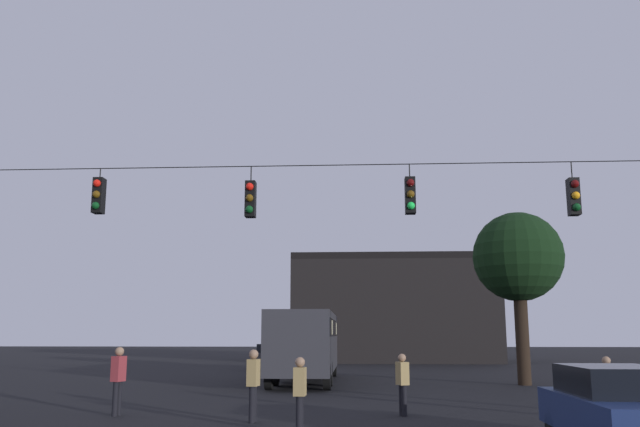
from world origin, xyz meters
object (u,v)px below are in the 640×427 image
(car_far_left, at_px, (273,356))
(tree_left_silhouette, at_px, (518,258))
(pedestrian_crossing_left, at_px, (253,381))
(pedestrian_trailing, at_px, (118,376))
(pedestrian_near_bus, at_px, (402,381))
(car_near_right, at_px, (619,408))
(pedestrian_crossing_right, at_px, (608,384))
(pedestrian_far_side, at_px, (300,391))
(city_bus, at_px, (306,339))

(car_far_left, relative_size, tree_left_silhouette, 0.60)
(pedestrian_crossing_left, bearing_deg, pedestrian_trailing, 163.56)
(pedestrian_crossing_left, height_order, pedestrian_near_bus, pedestrian_crossing_left)
(car_near_right, distance_m, pedestrian_crossing_right, 4.93)
(car_near_right, bearing_deg, pedestrian_far_side, 161.04)
(city_bus, distance_m, pedestrian_near_bus, 12.56)
(city_bus, xyz_separation_m, car_far_left, (-2.75, 9.97, -1.07))
(city_bus, xyz_separation_m, pedestrian_trailing, (-3.97, -12.42, -0.86))
(pedestrian_crossing_right, height_order, pedestrian_near_bus, pedestrian_near_bus)
(pedestrian_far_side, bearing_deg, pedestrian_crossing_right, 19.74)
(pedestrian_trailing, bearing_deg, pedestrian_crossing_left, -16.44)
(car_near_right, xyz_separation_m, pedestrian_crossing_right, (1.53, 4.68, 0.07))
(pedestrian_near_bus, distance_m, pedestrian_trailing, 7.45)
(car_far_left, height_order, pedestrian_crossing_right, pedestrian_crossing_right)
(city_bus, height_order, car_near_right, city_bus)
(city_bus, relative_size, pedestrian_near_bus, 6.96)
(city_bus, distance_m, pedestrian_crossing_left, 13.56)
(pedestrian_crossing_right, bearing_deg, pedestrian_trailing, 178.77)
(city_bus, height_order, car_far_left, city_bus)
(car_near_right, bearing_deg, pedestrian_trailing, 155.62)
(car_near_right, height_order, pedestrian_crossing_right, pedestrian_crossing_right)
(car_near_right, xyz_separation_m, pedestrian_crossing_left, (-7.18, 3.85, 0.18))
(car_near_right, bearing_deg, pedestrian_near_bus, 123.11)
(car_far_left, xyz_separation_m, pedestrian_far_side, (3.82, -25.32, 0.10))
(pedestrian_crossing_left, height_order, pedestrian_crossing_right, pedestrian_crossing_left)
(car_far_left, bearing_deg, pedestrian_near_bus, -74.20)
(car_far_left, height_order, pedestrian_trailing, pedestrian_trailing)
(car_near_right, distance_m, pedestrian_near_bus, 6.39)
(pedestrian_far_side, bearing_deg, tree_left_silhouette, 59.93)
(pedestrian_near_bus, relative_size, pedestrian_trailing, 0.90)
(car_near_right, height_order, pedestrian_crossing_left, pedestrian_crossing_left)
(pedestrian_trailing, relative_size, tree_left_silhouette, 0.24)
(city_bus, relative_size, pedestrian_crossing_left, 6.40)
(tree_left_silhouette, bearing_deg, pedestrian_crossing_left, -127.60)
(pedestrian_near_bus, distance_m, pedestrian_far_side, 4.10)
(city_bus, xyz_separation_m, car_near_right, (6.96, -17.38, -1.07))
(pedestrian_crossing_left, height_order, pedestrian_far_side, pedestrian_crossing_left)
(pedestrian_far_side, bearing_deg, car_far_left, 98.58)
(city_bus, relative_size, pedestrian_trailing, 6.27)
(pedestrian_crossing_left, relative_size, tree_left_silhouette, 0.24)
(tree_left_silhouette, bearing_deg, pedestrian_crossing_right, -93.77)
(car_far_left, bearing_deg, pedestrian_trailing, -93.11)
(car_near_right, distance_m, pedestrian_far_side, 6.23)
(car_far_left, bearing_deg, city_bus, -74.56)
(city_bus, bearing_deg, pedestrian_near_bus, -73.91)
(car_near_right, relative_size, pedestrian_trailing, 2.48)
(pedestrian_crossing_left, relative_size, pedestrian_far_side, 1.07)
(pedestrian_near_bus, xyz_separation_m, pedestrian_far_side, (-2.40, -3.32, 0.01))
(pedestrian_crossing_right, xyz_separation_m, tree_left_silhouette, (0.75, 11.45, 4.44))
(pedestrian_trailing, bearing_deg, pedestrian_crossing_right, -1.23)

